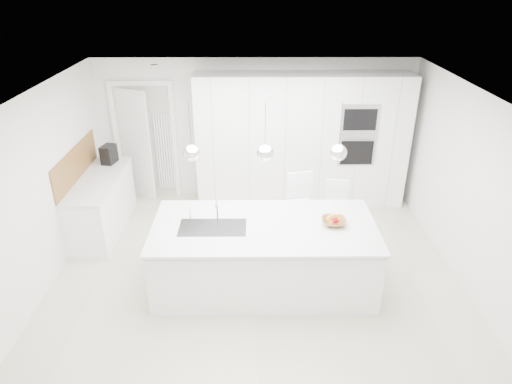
{
  "coord_description": "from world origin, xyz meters",
  "views": [
    {
      "loc": [
        -0.04,
        -5.24,
        3.81
      ],
      "look_at": [
        0.0,
        0.3,
        1.1
      ],
      "focal_mm": 32.0,
      "sensor_mm": 36.0,
      "label": 1
    }
  ],
  "objects_px": {
    "bar_stool_left": "(299,215)",
    "bar_stool_right": "(336,217)",
    "espresso_machine": "(109,154)",
    "island_base": "(264,259)",
    "fruit_bowl": "(334,222)"
  },
  "relations": [
    {
      "from": "bar_stool_left",
      "to": "bar_stool_right",
      "type": "height_order",
      "value": "bar_stool_left"
    },
    {
      "from": "espresso_machine",
      "to": "bar_stool_left",
      "type": "relative_size",
      "value": 0.26
    },
    {
      "from": "espresso_machine",
      "to": "island_base",
      "type": "bearing_deg",
      "value": -28.05
    },
    {
      "from": "island_base",
      "to": "bar_stool_right",
      "type": "height_order",
      "value": "bar_stool_right"
    },
    {
      "from": "espresso_machine",
      "to": "bar_stool_left",
      "type": "xyz_separation_m",
      "value": [
        3.06,
        -1.26,
        -0.46
      ]
    },
    {
      "from": "espresso_machine",
      "to": "bar_stool_right",
      "type": "relative_size",
      "value": 0.29
    },
    {
      "from": "fruit_bowl",
      "to": "espresso_machine",
      "type": "xyz_separation_m",
      "value": [
        -3.41,
        2.08,
        0.11
      ]
    },
    {
      "from": "island_base",
      "to": "espresso_machine",
      "type": "distance_m",
      "value": 3.37
    },
    {
      "from": "bar_stool_left",
      "to": "island_base",
      "type": "bearing_deg",
      "value": -133.83
    },
    {
      "from": "bar_stool_right",
      "to": "island_base",
      "type": "bearing_deg",
      "value": -132.16
    },
    {
      "from": "island_base",
      "to": "espresso_machine",
      "type": "bearing_deg",
      "value": 139.76
    },
    {
      "from": "island_base",
      "to": "bar_stool_left",
      "type": "distance_m",
      "value": 1.04
    },
    {
      "from": "bar_stool_right",
      "to": "espresso_machine",
      "type": "bearing_deg",
      "value": 168.81
    },
    {
      "from": "fruit_bowl",
      "to": "bar_stool_right",
      "type": "relative_size",
      "value": 0.29
    },
    {
      "from": "fruit_bowl",
      "to": "bar_stool_right",
      "type": "xyz_separation_m",
      "value": [
        0.21,
        0.87,
        -0.41
      ]
    }
  ]
}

